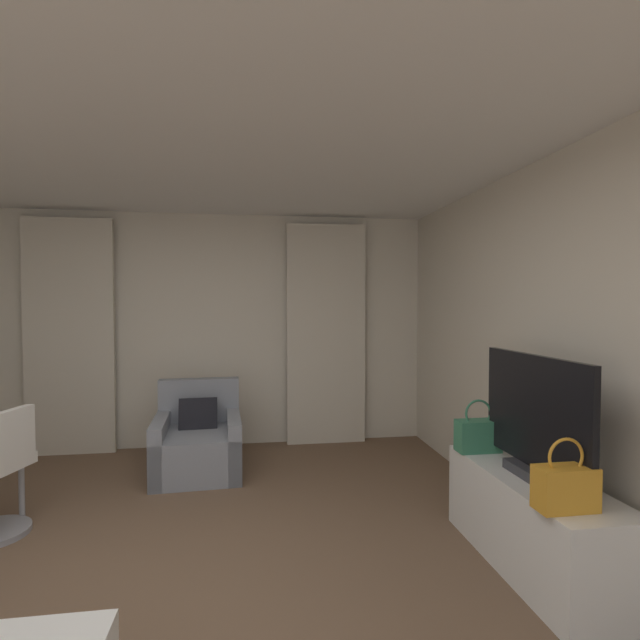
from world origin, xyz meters
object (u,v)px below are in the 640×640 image
Objects in this scene: tv_console at (532,521)px; tv_flatscreen at (534,419)px; handbag_primary at (478,434)px; armchair at (198,443)px; handbag_secondary at (565,486)px.

tv_flatscreen is (-0.00, -0.01, 0.63)m from tv_console.
armchair is at bearing 144.36° from handbag_primary.
tv_console is 3.62× the size of handbag_primary.
tv_console is 1.30× the size of tv_flatscreen.
tv_flatscreen is 0.56m from handbag_primary.
tv_console is at bearing 90.00° from tv_flatscreen.
armchair is 3.21m from handbag_secondary.
handbag_secondary reaches higher than tv_console.
handbag_primary reaches higher than tv_console.
handbag_secondary is (-0.12, -0.45, -0.23)m from tv_flatscreen.
tv_console is at bearing -78.47° from handbag_primary.
handbag_primary is at bearing 101.53° from tv_console.
armchair is 3.01m from tv_flatscreen.
handbag_primary is (-0.10, 0.50, -0.23)m from tv_flatscreen.
handbag_secondary is at bearing -104.66° from tv_console.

